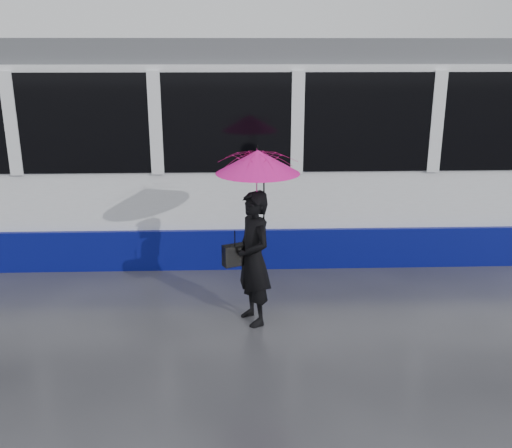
{
  "coord_description": "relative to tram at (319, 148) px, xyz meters",
  "views": [
    {
      "loc": [
        -0.72,
        -6.83,
        3.23
      ],
      "look_at": [
        -0.47,
        0.01,
        1.1
      ],
      "focal_mm": 40.0,
      "sensor_mm": 36.0,
      "label": 1
    }
  ],
  "objects": [
    {
      "name": "woman",
      "position": [
        -1.18,
        -2.98,
        -0.82
      ],
      "size": [
        0.61,
        0.71,
        1.64
      ],
      "primitive_type": "imported",
      "rotation": [
        0.0,
        0.0,
        -1.15
      ],
      "color": "black",
      "rests_on": "ground"
    },
    {
      "name": "tram",
      "position": [
        0.0,
        0.0,
        0.0
      ],
      "size": [
        26.0,
        2.56,
        3.35
      ],
      "color": "white",
      "rests_on": "ground"
    },
    {
      "name": "rails",
      "position": [
        -0.66,
        -0.0,
        -1.63
      ],
      "size": [
        34.0,
        1.51,
        0.02
      ],
      "color": "#3F3D38",
      "rests_on": "ground"
    },
    {
      "name": "umbrella",
      "position": [
        -1.13,
        -2.98,
        0.16
      ],
      "size": [
        1.28,
        1.28,
        1.11
      ],
      "rotation": [
        0.0,
        0.0,
        0.42
      ],
      "color": "#DB1287",
      "rests_on": "ground"
    },
    {
      "name": "ground",
      "position": [
        -0.66,
        -2.5,
        -1.64
      ],
      "size": [
        90.0,
        90.0,
        0.0
      ],
      "primitive_type": "plane",
      "color": "#28282D",
      "rests_on": "ground"
    },
    {
      "name": "handbag",
      "position": [
        -1.4,
        -2.96,
        -0.78
      ],
      "size": [
        0.32,
        0.24,
        0.43
      ],
      "rotation": [
        0.0,
        0.0,
        0.42
      ],
      "color": "black",
      "rests_on": "ground"
    }
  ]
}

